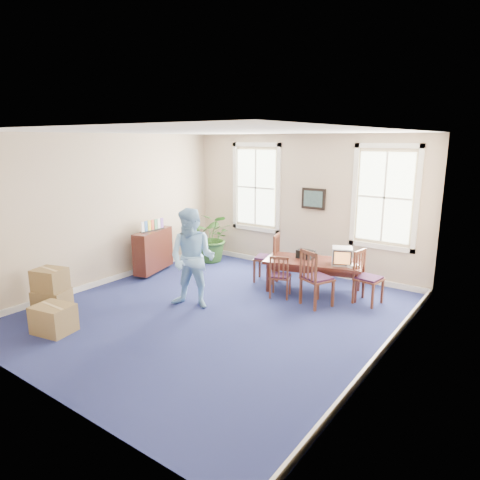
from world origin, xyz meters
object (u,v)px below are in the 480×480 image
Objects in this scene: credenza at (153,253)px; cardboard_boxes at (64,291)px; crt_tv at (342,256)px; chair_near_left at (280,276)px; conference_table at (313,276)px; man at (192,259)px; potted_plant at (213,237)px.

credenza reaches higher than cardboard_boxes.
chair_near_left is at bearing -167.57° from crt_tv.
cardboard_boxes is (-2.71, -3.02, -0.00)m from chair_near_left.
chair_near_left is at bearing -8.19° from credenza.
man is (-1.45, -2.07, 0.60)m from conference_table.
conference_table is 3.16m from potted_plant.
credenza is 1.66m from potted_plant.
conference_table is 4.82m from cardboard_boxes.
credenza is 0.94× the size of potted_plant.
crt_tv is at bearing 45.35° from cardboard_boxes.
conference_table is at bearing -9.65° from potted_plant.
potted_plant is at bearing 148.91° from crt_tv.
cardboard_boxes reaches higher than conference_table.
chair_near_left is 0.68× the size of potted_plant.
credenza is (-3.21, -0.39, 0.04)m from chair_near_left.
cardboard_boxes is at bearing -158.25° from crt_tv.
conference_table is 1.04× the size of man.
credenza is at bearing -179.30° from conference_table.
chair_near_left is 0.47× the size of man.
chair_near_left is at bearing 48.11° from cardboard_boxes.
chair_near_left is 0.57× the size of cardboard_boxes.
conference_table is 1.62× the size of credenza.
chair_near_left is (-0.97, -0.71, -0.40)m from crt_tv.
man is at bearing -157.30° from crt_tv.
conference_table is 4.68× the size of crt_tv.
crt_tv reaches higher than chair_near_left.
man is 3.10m from potted_plant.
potted_plant reaches higher than crt_tv.
chair_near_left is (-0.40, -0.66, 0.11)m from conference_table.
crt_tv is 0.35× the size of credenza.
crt_tv is at bearing -7.49° from potted_plant.
crt_tv is at bearing -164.07° from chair_near_left.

